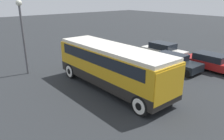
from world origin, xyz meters
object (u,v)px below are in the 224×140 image
object	(u,v)px
parked_car_mid	(163,51)
lamp_post	(22,27)
tour_bus	(113,64)
parked_car_near	(212,62)
parked_car_far	(172,62)

from	to	relation	value
parked_car_mid	lamp_post	xyz separation A→B (m)	(-4.15, -12.14, 2.99)
parked_car_mid	tour_bus	bearing A→B (deg)	-73.66
tour_bus	lamp_post	xyz separation A→B (m)	(-6.73, -3.34, 1.99)
tour_bus	parked_car_mid	world-z (taller)	tour_bus
lamp_post	parked_car_mid	bearing A→B (deg)	71.10
tour_bus	parked_car_near	xyz separation A→B (m)	(2.33, 8.93, -1.06)
parked_car_mid	parked_car_far	xyz separation A→B (m)	(2.66, -2.24, -0.09)
parked_car_near	lamp_post	bearing A→B (deg)	-126.46
parked_car_mid	lamp_post	bearing A→B (deg)	-108.90
parked_car_near	lamp_post	xyz separation A→B (m)	(-9.06, -12.27, 3.06)
parked_car_near	lamp_post	size ratio (longest dim) A/B	0.84
tour_bus	parked_car_near	size ratio (longest dim) A/B	1.92
parked_car_mid	parked_car_far	distance (m)	3.47
tour_bus	parked_car_far	world-z (taller)	tour_bus
parked_car_near	tour_bus	bearing A→B (deg)	-104.63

